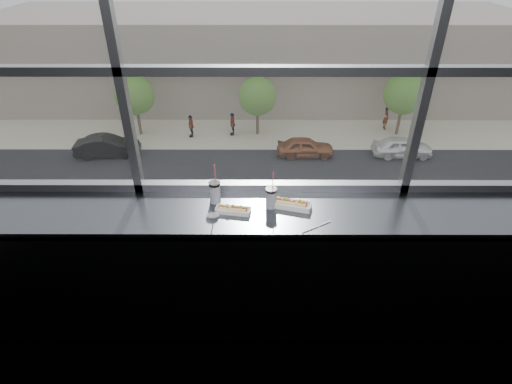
{
  "coord_description": "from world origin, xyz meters",
  "views": [
    {
      "loc": [
        -0.11,
        -1.08,
        2.71
      ],
      "look_at": [
        -0.12,
        1.23,
        1.25
      ],
      "focal_mm": 28.0,
      "sensor_mm": 36.0,
      "label": 1
    }
  ],
  "objects_px": {
    "soda_cup_left": "(215,191)",
    "car_near_b": "(115,206)",
    "pedestrian_d": "(386,116)",
    "pedestrian_a": "(191,124)",
    "car_near_d": "(418,203)",
    "hotdog_tray_left": "(233,210)",
    "pedestrian_b": "(232,122)",
    "tree_center": "(257,97)",
    "soda_cup_right": "(271,197)",
    "car_far_a": "(107,143)",
    "wrapper": "(213,215)",
    "car_near_c": "(250,204)",
    "tree_right": "(404,94)",
    "hotdog_tray_right": "(290,204)",
    "car_far_b": "(305,144)",
    "loose_straw": "(317,227)",
    "car_near_e": "(510,203)",
    "car_far_c": "(403,144)",
    "tree_left": "(135,95)"
  },
  "relations": [
    {
      "from": "soda_cup_left",
      "to": "pedestrian_b",
      "type": "relative_size",
      "value": 0.14
    },
    {
      "from": "soda_cup_right",
      "to": "pedestrian_a",
      "type": "bearing_deg",
      "value": 101.09
    },
    {
      "from": "tree_left",
      "to": "pedestrian_d",
      "type": "bearing_deg",
      "value": 3.09
    },
    {
      "from": "soda_cup_left",
      "to": "pedestrian_b",
      "type": "xyz_separation_m",
      "value": [
        -1.69,
        28.0,
        -11.02
      ]
    },
    {
      "from": "car_near_e",
      "to": "car_far_a",
      "type": "relative_size",
      "value": 1.14
    },
    {
      "from": "hotdog_tray_right",
      "to": "car_near_d",
      "type": "relative_size",
      "value": 0.04
    },
    {
      "from": "loose_straw",
      "to": "tree_left",
      "type": "xyz_separation_m",
      "value": [
        -10.05,
        28.47,
        -8.8
      ]
    },
    {
      "from": "car_far_b",
      "to": "pedestrian_d",
      "type": "relative_size",
      "value": 2.46
    },
    {
      "from": "pedestrian_a",
      "to": "tree_right",
      "type": "height_order",
      "value": "tree_right"
    },
    {
      "from": "car_near_c",
      "to": "tree_left",
      "type": "relative_size",
      "value": 1.26
    },
    {
      "from": "hotdog_tray_left",
      "to": "tree_left",
      "type": "height_order",
      "value": "hotdog_tray_left"
    },
    {
      "from": "tree_center",
      "to": "car_far_b",
      "type": "bearing_deg",
      "value": -48.6
    },
    {
      "from": "hotdog_tray_right",
      "to": "car_near_c",
      "type": "height_order",
      "value": "hotdog_tray_right"
    },
    {
      "from": "hotdog_tray_right",
      "to": "car_far_b",
      "type": "height_order",
      "value": "hotdog_tray_right"
    },
    {
      "from": "pedestrian_a",
      "to": "tree_left",
      "type": "xyz_separation_m",
      "value": [
        -4.32,
        0.56,
        2.17
      ]
    },
    {
      "from": "pedestrian_d",
      "to": "pedestrian_a",
      "type": "distance_m",
      "value": 16.28
    },
    {
      "from": "pedestrian_b",
      "to": "pedestrian_d",
      "type": "distance_m",
      "value": 12.93
    },
    {
      "from": "car_near_b",
      "to": "pedestrian_a",
      "type": "bearing_deg",
      "value": -6.27
    },
    {
      "from": "pedestrian_d",
      "to": "wrapper",
      "type": "bearing_deg",
      "value": 159.23
    },
    {
      "from": "pedestrian_d",
      "to": "tree_right",
      "type": "relative_size",
      "value": 0.45
    },
    {
      "from": "pedestrian_a",
      "to": "hotdog_tray_left",
      "type": "bearing_deg",
      "value": 10.54
    },
    {
      "from": "hotdog_tray_right",
      "to": "soda_cup_left",
      "type": "xyz_separation_m",
      "value": [
        -0.54,
        0.07,
        0.06
      ]
    },
    {
      "from": "hotdog_tray_left",
      "to": "pedestrian_b",
      "type": "relative_size",
      "value": 0.11
    },
    {
      "from": "hotdog_tray_right",
      "to": "soda_cup_left",
      "type": "height_order",
      "value": "soda_cup_left"
    },
    {
      "from": "soda_cup_left",
      "to": "car_far_a",
      "type": "relative_size",
      "value": 0.05
    },
    {
      "from": "car_far_c",
      "to": "tree_center",
      "type": "xyz_separation_m",
      "value": [
        -10.66,
        4.0,
        2.18
      ]
    },
    {
      "from": "car_near_e",
      "to": "pedestrian_a",
      "type": "distance_m",
      "value": 22.65
    },
    {
      "from": "car_far_b",
      "to": "tree_right",
      "type": "xyz_separation_m",
      "value": [
        8.02,
        4.0,
        2.43
      ]
    },
    {
      "from": "wrapper",
      "to": "car_near_c",
      "type": "distance_m",
      "value": 19.72
    },
    {
      "from": "hotdog_tray_left",
      "to": "car_near_d",
      "type": "bearing_deg",
      "value": 69.87
    },
    {
      "from": "car_near_d",
      "to": "car_far_c",
      "type": "bearing_deg",
      "value": -11.63
    },
    {
      "from": "tree_center",
      "to": "car_far_a",
      "type": "bearing_deg",
      "value": -160.14
    },
    {
      "from": "car_far_a",
      "to": "pedestrian_b",
      "type": "relative_size",
      "value": 2.7
    },
    {
      "from": "loose_straw",
      "to": "car_near_e",
      "type": "bearing_deg",
      "value": 18.14
    },
    {
      "from": "pedestrian_a",
      "to": "car_near_b",
      "type": "bearing_deg",
      "value": -13.27
    },
    {
      "from": "tree_center",
      "to": "tree_left",
      "type": "bearing_deg",
      "value": 180.0
    },
    {
      "from": "pedestrian_d",
      "to": "tree_right",
      "type": "xyz_separation_m",
      "value": [
        0.71,
        -1.11,
        2.25
      ]
    },
    {
      "from": "car_near_d",
      "to": "hotdog_tray_left",
      "type": "bearing_deg",
      "value": 150.51
    },
    {
      "from": "hotdog_tray_left",
      "to": "tree_right",
      "type": "xyz_separation_m",
      "value": [
        11.74,
        28.31,
        -8.69
      ]
    },
    {
      "from": "hotdog_tray_right",
      "to": "car_near_e",
      "type": "distance_m",
      "value": 24.05
    },
    {
      "from": "car_far_a",
      "to": "tree_right",
      "type": "relative_size",
      "value": 1.2
    },
    {
      "from": "soda_cup_left",
      "to": "wrapper",
      "type": "relative_size",
      "value": 3.23
    },
    {
      "from": "wrapper",
      "to": "car_near_b",
      "type": "distance_m",
      "value": 21.23
    },
    {
      "from": "car_near_b",
      "to": "pedestrian_d",
      "type": "xyz_separation_m",
      "value": [
        18.89,
        13.11,
        0.2
      ]
    },
    {
      "from": "soda_cup_right",
      "to": "car_far_c",
      "type": "xyz_separation_m",
      "value": [
        10.6,
        24.23,
        -11.15
      ]
    },
    {
      "from": "soda_cup_left",
      "to": "car_near_b",
      "type": "bearing_deg",
      "value": 115.54
    },
    {
      "from": "tree_center",
      "to": "soda_cup_right",
      "type": "bearing_deg",
      "value": -89.87
    },
    {
      "from": "loose_straw",
      "to": "pedestrian_a",
      "type": "height_order",
      "value": "loose_straw"
    },
    {
      "from": "hotdog_tray_left",
      "to": "soda_cup_right",
      "type": "relative_size",
      "value": 0.85
    },
    {
      "from": "hotdog_tray_left",
      "to": "tree_center",
      "type": "height_order",
      "value": "hotdog_tray_left"
    }
  ]
}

